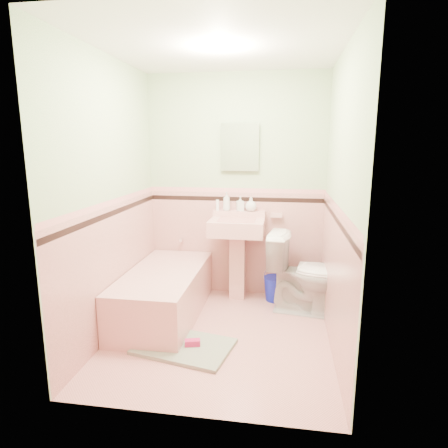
# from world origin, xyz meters

# --- Properties ---
(floor) EXTENTS (2.20, 2.20, 0.00)m
(floor) POSITION_xyz_m (0.00, 0.00, 0.00)
(floor) COLOR #DF9892
(floor) RESTS_ON ground
(ceiling) EXTENTS (2.20, 2.20, 0.00)m
(ceiling) POSITION_xyz_m (0.00, 0.00, 2.50)
(ceiling) COLOR white
(ceiling) RESTS_ON ground
(wall_back) EXTENTS (2.50, 0.00, 2.50)m
(wall_back) POSITION_xyz_m (0.00, 1.10, 1.25)
(wall_back) COLOR beige
(wall_back) RESTS_ON ground
(wall_front) EXTENTS (2.50, 0.00, 2.50)m
(wall_front) POSITION_xyz_m (0.00, -1.10, 1.25)
(wall_front) COLOR beige
(wall_front) RESTS_ON ground
(wall_left) EXTENTS (0.00, 2.50, 2.50)m
(wall_left) POSITION_xyz_m (-1.00, 0.00, 1.25)
(wall_left) COLOR beige
(wall_left) RESTS_ON ground
(wall_right) EXTENTS (0.00, 2.50, 2.50)m
(wall_right) POSITION_xyz_m (1.00, 0.00, 1.25)
(wall_right) COLOR beige
(wall_right) RESTS_ON ground
(wainscot_back) EXTENTS (2.00, 0.00, 2.00)m
(wainscot_back) POSITION_xyz_m (0.00, 1.09, 0.60)
(wainscot_back) COLOR #E29D97
(wainscot_back) RESTS_ON ground
(wainscot_front) EXTENTS (2.00, 0.00, 2.00)m
(wainscot_front) POSITION_xyz_m (0.00, -1.09, 0.60)
(wainscot_front) COLOR #E29D97
(wainscot_front) RESTS_ON ground
(wainscot_left) EXTENTS (0.00, 2.20, 2.20)m
(wainscot_left) POSITION_xyz_m (-0.99, 0.00, 0.60)
(wainscot_left) COLOR #E29D97
(wainscot_left) RESTS_ON ground
(wainscot_right) EXTENTS (0.00, 2.20, 2.20)m
(wainscot_right) POSITION_xyz_m (0.99, 0.00, 0.60)
(wainscot_right) COLOR #E29D97
(wainscot_right) RESTS_ON ground
(accent_back) EXTENTS (2.00, 0.00, 2.00)m
(accent_back) POSITION_xyz_m (0.00, 1.08, 1.12)
(accent_back) COLOR black
(accent_back) RESTS_ON ground
(accent_front) EXTENTS (2.00, 0.00, 2.00)m
(accent_front) POSITION_xyz_m (0.00, -1.08, 1.12)
(accent_front) COLOR black
(accent_front) RESTS_ON ground
(accent_left) EXTENTS (0.00, 2.20, 2.20)m
(accent_left) POSITION_xyz_m (-0.98, 0.00, 1.12)
(accent_left) COLOR black
(accent_left) RESTS_ON ground
(accent_right) EXTENTS (0.00, 2.20, 2.20)m
(accent_right) POSITION_xyz_m (0.98, 0.00, 1.12)
(accent_right) COLOR black
(accent_right) RESTS_ON ground
(cap_back) EXTENTS (2.00, 0.00, 2.00)m
(cap_back) POSITION_xyz_m (0.00, 1.08, 1.22)
(cap_back) COLOR pink
(cap_back) RESTS_ON ground
(cap_front) EXTENTS (2.00, 0.00, 2.00)m
(cap_front) POSITION_xyz_m (0.00, -1.08, 1.22)
(cap_front) COLOR pink
(cap_front) RESTS_ON ground
(cap_left) EXTENTS (0.00, 2.20, 2.20)m
(cap_left) POSITION_xyz_m (-0.98, 0.00, 1.22)
(cap_left) COLOR pink
(cap_left) RESTS_ON ground
(cap_right) EXTENTS (0.00, 2.20, 2.20)m
(cap_right) POSITION_xyz_m (0.98, 0.00, 1.22)
(cap_right) COLOR pink
(cap_right) RESTS_ON ground
(bathtub) EXTENTS (0.70, 1.50, 0.45)m
(bathtub) POSITION_xyz_m (-0.63, 0.33, 0.23)
(bathtub) COLOR #DA9D97
(bathtub) RESTS_ON floor
(tub_faucet) EXTENTS (0.04, 0.12, 0.04)m
(tub_faucet) POSITION_xyz_m (-0.63, 1.05, 0.63)
(tub_faucet) COLOR silver
(tub_faucet) RESTS_ON wall_back
(sink) EXTENTS (0.59, 0.49, 0.93)m
(sink) POSITION_xyz_m (0.05, 0.86, 0.46)
(sink) COLOR #DA9D97
(sink) RESTS_ON floor
(sink_faucet) EXTENTS (0.02, 0.02, 0.10)m
(sink_faucet) POSITION_xyz_m (0.05, 1.00, 0.95)
(sink_faucet) COLOR silver
(sink_faucet) RESTS_ON sink
(medicine_cabinet) EXTENTS (0.39, 0.04, 0.48)m
(medicine_cabinet) POSITION_xyz_m (0.05, 1.07, 1.70)
(medicine_cabinet) COLOR white
(medicine_cabinet) RESTS_ON wall_back
(soap_dish) EXTENTS (0.13, 0.08, 0.04)m
(soap_dish) POSITION_xyz_m (0.47, 1.06, 0.95)
(soap_dish) COLOR #DA9D97
(soap_dish) RESTS_ON wall_back
(soap_bottle_left) EXTENTS (0.10, 0.10, 0.21)m
(soap_bottle_left) POSITION_xyz_m (-0.09, 1.04, 1.10)
(soap_bottle_left) COLOR #B2B2B2
(soap_bottle_left) RESTS_ON sink
(soap_bottle_mid) EXTENTS (0.10, 0.10, 0.16)m
(soap_bottle_mid) POSITION_xyz_m (0.06, 1.04, 1.07)
(soap_bottle_mid) COLOR #B2B2B2
(soap_bottle_mid) RESTS_ON sink
(soap_bottle_right) EXTENTS (0.15, 0.15, 0.16)m
(soap_bottle_right) POSITION_xyz_m (0.18, 1.04, 1.07)
(soap_bottle_right) COLOR #B2B2B2
(soap_bottle_right) RESTS_ON sink
(tube) EXTENTS (0.04, 0.04, 0.12)m
(tube) POSITION_xyz_m (-0.20, 1.04, 1.05)
(tube) COLOR white
(tube) RESTS_ON sink
(toilet) EXTENTS (0.88, 0.59, 0.84)m
(toilet) POSITION_xyz_m (0.82, 0.65, 0.42)
(toilet) COLOR white
(toilet) RESTS_ON floor
(bucket) EXTENTS (0.34, 0.34, 0.27)m
(bucket) POSITION_xyz_m (0.49, 0.91, 0.13)
(bucket) COLOR #101DBA
(bucket) RESTS_ON floor
(bath_mat) EXTENTS (0.89, 0.68, 0.03)m
(bath_mat) POSITION_xyz_m (-0.27, -0.28, 0.02)
(bath_mat) COLOR gray
(bath_mat) RESTS_ON floor
(shoe) EXTENTS (0.14, 0.09, 0.05)m
(shoe) POSITION_xyz_m (-0.19, -0.28, 0.06)
(shoe) COLOR #BF1E59
(shoe) RESTS_ON bath_mat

